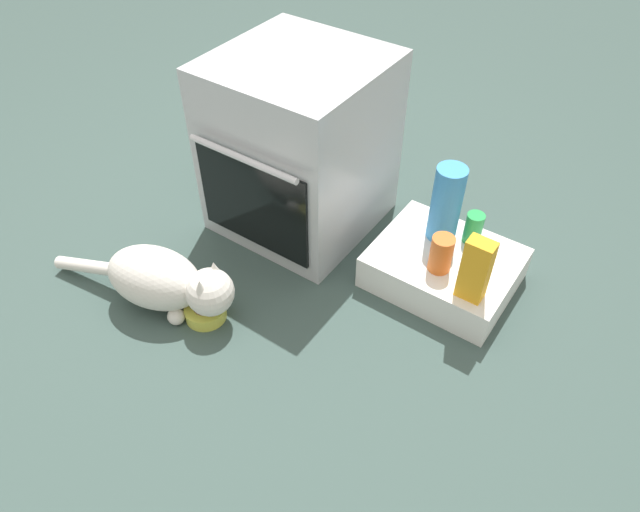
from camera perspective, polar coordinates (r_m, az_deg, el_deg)
The scene contains 9 objects.
ground at distance 2.17m, azimuth -6.99°, elevation -3.47°, with size 8.00×8.00×0.00m, color #384C47.
oven at distance 2.26m, azimuth -2.00°, elevation 10.72°, with size 0.58×0.63×0.70m.
pantry_cabinet at distance 2.19m, azimuth 12.05°, elevation -1.12°, with size 0.51×0.42×0.14m, color white.
food_bowl at distance 2.09m, azimuth -11.19°, elevation -5.30°, with size 0.15×0.15×0.08m.
cat at distance 2.09m, azimuth -15.02°, elevation -2.33°, with size 0.75×0.30×0.24m.
soda_can at distance 2.18m, azimuth 14.84°, elevation 2.69°, with size 0.07×0.07×0.12m, color green.
juice_carton at distance 1.94m, azimuth 15.03°, elevation -1.33°, with size 0.09×0.06×0.24m, color orange.
sauce_jar at distance 2.04m, azimuth 11.82°, elevation 0.23°, with size 0.08×0.08×0.14m, color #D16023.
water_bottle at distance 2.12m, azimuth 12.29°, elevation 5.05°, with size 0.11×0.11×0.30m, color #388CD1.
Camera 1 is at (1.05, -1.05, 1.59)m, focal length 32.59 mm.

